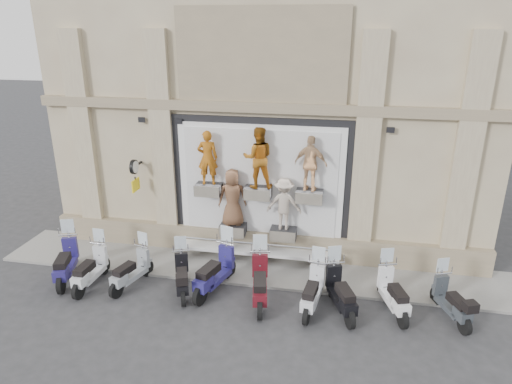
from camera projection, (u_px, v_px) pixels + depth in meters
ground at (240, 307)px, 12.21m from camera, size 90.00×90.00×0.00m
sidewalk at (255, 267)px, 14.13m from camera, size 16.00×2.20×0.08m
building at (281, 56)px, 16.57m from camera, size 14.00×8.60×12.00m
shop_vitrine at (261, 188)px, 13.88m from camera, size 5.60×0.87×4.30m
guard_rail at (254, 256)px, 13.89m from camera, size 5.06×0.10×0.93m
clock_sign_bracket at (135, 171)px, 14.21m from camera, size 0.10×0.80×1.02m
scooter_a at (65, 254)px, 13.25m from camera, size 1.22×2.11×1.65m
scooter_b at (90, 262)px, 12.95m from camera, size 0.59×1.89×1.53m
scooter_c at (131, 264)px, 12.93m from camera, size 0.98×1.88×1.46m
scooter_d at (182, 269)px, 12.63m from camera, size 1.12×1.87×1.46m
scooter_e at (215, 264)px, 12.66m from camera, size 1.18×2.21×1.72m
scooter_f at (260, 274)px, 12.15m from camera, size 0.98×2.16×1.69m
scooter_g at (313, 284)px, 11.87m from camera, size 0.79×1.94×1.54m
scooter_h at (341, 285)px, 11.77m from camera, size 1.23×2.03×1.59m
scooter_i at (394, 286)px, 11.77m from camera, size 1.09×1.97×1.54m
scooter_j at (452, 294)px, 11.51m from camera, size 1.11×1.82×1.43m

